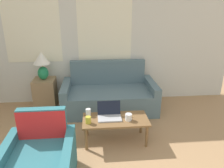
# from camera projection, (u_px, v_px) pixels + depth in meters

# --- Properties ---
(wall_back) EXTENTS (6.73, 0.06, 2.60)m
(wall_back) POSITION_uv_depth(u_px,v_px,m) (74.00, 41.00, 4.47)
(wall_back) COLOR silver
(wall_back) RESTS_ON ground_plane
(couch) EXTENTS (1.83, 0.94, 0.93)m
(couch) POSITION_uv_depth(u_px,v_px,m) (109.00, 96.00, 4.44)
(couch) COLOR slate
(couch) RESTS_ON ground_plane
(armchair) EXTENTS (0.79, 0.85, 0.84)m
(armchair) POSITION_uv_depth(u_px,v_px,m) (40.00, 165.00, 2.53)
(armchair) COLOR #2D6B75
(armchair) RESTS_ON ground_plane
(side_table) EXTENTS (0.42, 0.42, 0.61)m
(side_table) POSITION_uv_depth(u_px,v_px,m) (45.00, 93.00, 4.47)
(side_table) COLOR #937551
(side_table) RESTS_ON ground_plane
(table_lamp) EXTENTS (0.33, 0.33, 0.55)m
(table_lamp) POSITION_uv_depth(u_px,v_px,m) (42.00, 63.00, 4.25)
(table_lamp) COLOR #1E8451
(table_lamp) RESTS_ON side_table
(coffee_table) EXTENTS (0.99, 0.49, 0.38)m
(coffee_table) POSITION_uv_depth(u_px,v_px,m) (115.00, 121.00, 3.33)
(coffee_table) COLOR brown
(coffee_table) RESTS_ON ground_plane
(laptop) EXTENTS (0.36, 0.28, 0.23)m
(laptop) POSITION_uv_depth(u_px,v_px,m) (109.00, 114.00, 3.34)
(laptop) COLOR #B7B7BC
(laptop) RESTS_ON coffee_table
(cup_navy) EXTENTS (0.08, 0.08, 0.10)m
(cup_navy) POSITION_uv_depth(u_px,v_px,m) (88.00, 120.00, 3.18)
(cup_navy) COLOR gold
(cup_navy) RESTS_ON coffee_table
(cup_yellow) EXTENTS (0.08, 0.08, 0.11)m
(cup_yellow) POSITION_uv_depth(u_px,v_px,m) (88.00, 112.00, 3.40)
(cup_yellow) COLOR white
(cup_yellow) RESTS_ON coffee_table
(cup_white) EXTENTS (0.10, 0.10, 0.10)m
(cup_white) POSITION_uv_depth(u_px,v_px,m) (129.00, 117.00, 3.26)
(cup_white) COLOR white
(cup_white) RESTS_ON coffee_table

